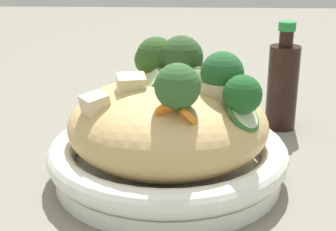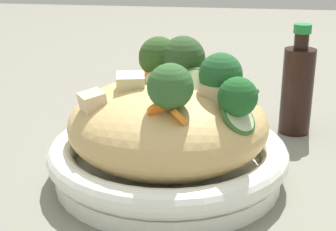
{
  "view_description": "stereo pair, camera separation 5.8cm",
  "coord_description": "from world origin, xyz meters",
  "views": [
    {
      "loc": [
        -0.55,
        -0.02,
        0.28
      ],
      "look_at": [
        0.0,
        0.0,
        0.08
      ],
      "focal_mm": 54.07,
      "sensor_mm": 36.0,
      "label": 1
    },
    {
      "loc": [
        -0.54,
        -0.08,
        0.28
      ],
      "look_at": [
        0.0,
        0.0,
        0.08
      ],
      "focal_mm": 54.07,
      "sensor_mm": 36.0,
      "label": 2
    }
  ],
  "objects": [
    {
      "name": "ground_plane",
      "position": [
        0.0,
        0.0,
        0.0
      ],
      "size": [
        3.0,
        3.0,
        0.0
      ],
      "primitive_type": "plane",
      "color": "slate"
    },
    {
      "name": "serving_bowl",
      "position": [
        0.0,
        0.0,
        0.03
      ],
      "size": [
        0.28,
        0.28,
        0.05
      ],
      "color": "white",
      "rests_on": "ground_plane"
    },
    {
      "name": "soy_sauce_bottle",
      "position": [
        0.18,
        -0.16,
        0.07
      ],
      "size": [
        0.05,
        0.05,
        0.16
      ],
      "color": "black",
      "rests_on": "ground_plane"
    },
    {
      "name": "broccoli_florets",
      "position": [
        -0.01,
        -0.02,
        0.13
      ],
      "size": [
        0.17,
        0.16,
        0.08
      ],
      "color": "#96AC71",
      "rests_on": "serving_bowl"
    },
    {
      "name": "chicken_chunks",
      "position": [
        -0.03,
        0.02,
        0.12
      ],
      "size": [
        0.07,
        0.17,
        0.04
      ],
      "color": "beige",
      "rests_on": "serving_bowl"
    },
    {
      "name": "noodle_heap",
      "position": [
        0.0,
        -0.0,
        0.07
      ],
      "size": [
        0.23,
        0.23,
        0.11
      ],
      "color": "tan",
      "rests_on": "serving_bowl"
    },
    {
      "name": "zucchini_slices",
      "position": [
        -0.01,
        -0.05,
        0.11
      ],
      "size": [
        0.13,
        0.15,
        0.06
      ],
      "color": "beige",
      "rests_on": "serving_bowl"
    },
    {
      "name": "carrot_coins",
      "position": [
        0.0,
        0.0,
        0.11
      ],
      "size": [
        0.18,
        0.07,
        0.03
      ],
      "color": "orange",
      "rests_on": "serving_bowl"
    }
  ]
}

